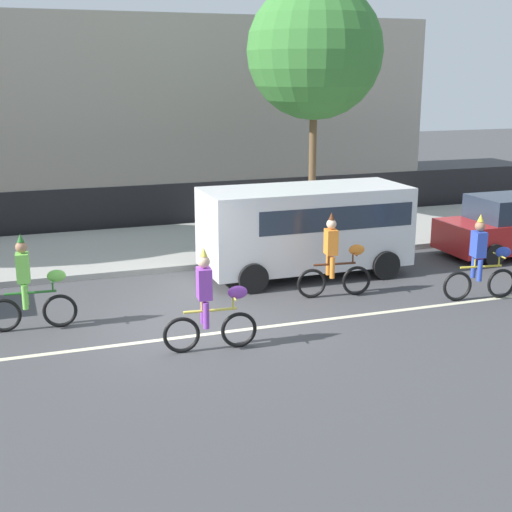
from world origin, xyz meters
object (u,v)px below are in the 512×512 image
at_px(parade_cyclist_orange, 335,260).
at_px(parked_van_white, 308,224).
at_px(parade_cyclist_cobalt, 482,263).
at_px(parade_cyclist_lime, 31,288).
at_px(parade_cyclist_purple, 211,306).

xyz_separation_m(parade_cyclist_orange, parked_van_white, (0.13, 1.85, 0.44)).
bearing_deg(parade_cyclist_cobalt, parade_cyclist_lime, 171.99).
bearing_deg(parade_cyclist_orange, parade_cyclist_purple, -148.50).
distance_m(parade_cyclist_lime, parked_van_white, 6.84).
height_order(parade_cyclist_purple, parade_cyclist_orange, same).
relative_size(parade_cyclist_lime, parade_cyclist_orange, 1.00).
xyz_separation_m(parade_cyclist_purple, parade_cyclist_orange, (3.48, 2.13, 0.00)).
xyz_separation_m(parade_cyclist_lime, parade_cyclist_orange, (6.45, -0.05, 0.00)).
bearing_deg(parade_cyclist_lime, parade_cyclist_purple, -36.22).
relative_size(parade_cyclist_lime, parade_cyclist_cobalt, 1.00).
bearing_deg(parade_cyclist_lime, parked_van_white, 15.25).
height_order(parade_cyclist_orange, parade_cyclist_cobalt, same).
bearing_deg(parade_cyclist_orange, parade_cyclist_lime, 179.56).
height_order(parade_cyclist_lime, parade_cyclist_orange, same).
relative_size(parade_cyclist_purple, parade_cyclist_cobalt, 1.00).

